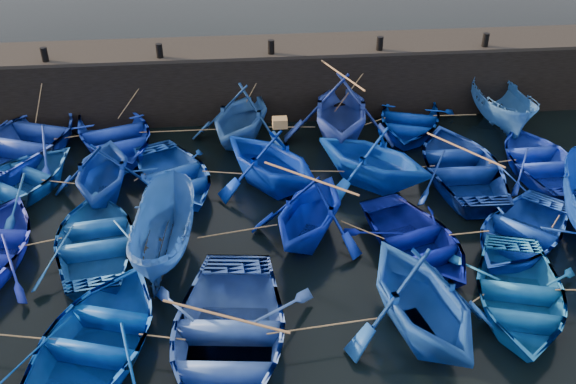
{
  "coord_description": "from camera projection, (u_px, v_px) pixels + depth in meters",
  "views": [
    {
      "loc": [
        -1.53,
        -12.73,
        10.88
      ],
      "look_at": [
        0.0,
        3.2,
        0.7
      ],
      "focal_mm": 40.0,
      "sensor_mm": 36.0,
      "label": 1
    }
  ],
  "objects": [
    {
      "name": "boat_3",
      "position": [
        341.0,
        109.0,
        22.61
      ],
      "size": [
        4.72,
        5.25,
        2.46
      ],
      "primitive_type": "imported",
      "rotation": [
        0.0,
        0.0,
        -0.16
      ],
      "color": "#213A93",
      "rests_on": "ground"
    },
    {
      "name": "boat_1",
      "position": [
        114.0,
        134.0,
        22.48
      ],
      "size": [
        5.26,
        6.13,
        1.07
      ],
      "primitive_type": "imported",
      "rotation": [
        0.0,
        0.0,
        0.35
      ],
      "color": "#112ECE",
      "rests_on": "ground"
    },
    {
      "name": "boat_17",
      "position": [
        416.0,
        240.0,
        17.39
      ],
      "size": [
        4.24,
        5.01,
        0.89
      ],
      "primitive_type": "imported",
      "rotation": [
        0.0,
        0.0,
        0.32
      ],
      "color": "#000A75",
      "rests_on": "ground"
    },
    {
      "name": "boat_18",
      "position": [
        520.0,
        232.0,
        17.69
      ],
      "size": [
        5.28,
        5.29,
        0.9
      ],
      "primitive_type": "imported",
      "rotation": [
        0.0,
        0.0,
        -0.78
      ],
      "color": "#0F38A1",
      "rests_on": "ground"
    },
    {
      "name": "bollard_0",
      "position": [
        44.0,
        54.0,
        22.53
      ],
      "size": [
        0.24,
        0.24,
        0.5
      ],
      "primitive_type": "cylinder",
      "color": "black",
      "rests_on": "quay_top"
    },
    {
      "name": "boat_7",
      "position": [
        102.0,
        170.0,
        19.48
      ],
      "size": [
        3.29,
        3.81,
        1.99
      ],
      "primitive_type": "imported",
      "rotation": [
        0.0,
        0.0,
        3.14
      ],
      "color": "navy",
      "rests_on": "ground"
    },
    {
      "name": "boat_15",
      "position": [
        163.0,
        232.0,
        17.09
      ],
      "size": [
        1.98,
        4.27,
        1.6
      ],
      "primitive_type": "imported",
      "rotation": [
        0.0,
        0.0,
        3.03
      ],
      "color": "#204E8E",
      "rests_on": "ground"
    },
    {
      "name": "loose_oars",
      "position": [
        347.0,
        165.0,
        18.31
      ],
      "size": [
        9.93,
        12.13,
        1.45
      ],
      "color": "#99724C",
      "rests_on": "ground"
    },
    {
      "name": "ground",
      "position": [
        300.0,
        280.0,
        16.65
      ],
      "size": [
        120.0,
        120.0,
        0.0
      ],
      "primitive_type": "plane",
      "color": "black",
      "rests_on": "ground"
    },
    {
      "name": "boat_8",
      "position": [
        174.0,
        175.0,
        20.26
      ],
      "size": [
        4.64,
        5.27,
        0.91
      ],
      "primitive_type": "imported",
      "rotation": [
        0.0,
        0.0,
        0.42
      ],
      "color": "#1041AE",
      "rests_on": "ground"
    },
    {
      "name": "boat_23",
      "position": [
        422.0,
        296.0,
        14.46
      ],
      "size": [
        4.56,
        5.01,
        2.26
      ],
      "primitive_type": "imported",
      "rotation": [
        0.0,
        0.0,
        0.22
      ],
      "color": "#1144A1",
      "rests_on": "ground"
    },
    {
      "name": "boat_14",
      "position": [
        96.0,
        238.0,
        17.41
      ],
      "size": [
        3.86,
        4.96,
        0.95
      ],
      "primitive_type": "imported",
      "rotation": [
        0.0,
        0.0,
        3.28
      ],
      "color": "#1654AB",
      "rests_on": "ground"
    },
    {
      "name": "boat_22",
      "position": [
        226.0,
        336.0,
        14.19
      ],
      "size": [
        4.53,
        5.91,
        1.14
      ],
      "primitive_type": "imported",
      "rotation": [
        0.0,
        0.0,
        -0.12
      ],
      "color": "blue",
      "rests_on": "ground"
    },
    {
      "name": "bollard_2",
      "position": [
        271.0,
        47.0,
        23.18
      ],
      "size": [
        0.24,
        0.24,
        0.5
      ],
      "primitive_type": "cylinder",
      "color": "black",
      "rests_on": "quay_top"
    },
    {
      "name": "quay_wall",
      "position": [
        270.0,
        79.0,
        24.8
      ],
      "size": [
        26.0,
        2.5,
        2.5
      ],
      "primitive_type": "cube",
      "color": "black",
      "rests_on": "ground"
    },
    {
      "name": "boat_10",
      "position": [
        373.0,
        156.0,
        20.07
      ],
      "size": [
        5.32,
        5.27,
        2.12
      ],
      "primitive_type": "imported",
      "rotation": [
        0.0,
        0.0,
        3.99
      ],
      "color": "#0539B7",
      "rests_on": "ground"
    },
    {
      "name": "boat_0",
      "position": [
        27.0,
        139.0,
        22.01
      ],
      "size": [
        5.9,
        6.86,
        1.2
      ],
      "primitive_type": "imported",
      "rotation": [
        0.0,
        0.0,
        2.78
      ],
      "color": "#17329B",
      "rests_on": "ground"
    },
    {
      "name": "boat_11",
      "position": [
        462.0,
        165.0,
        20.65
      ],
      "size": [
        3.79,
        5.23,
        1.07
      ],
      "primitive_type": "imported",
      "rotation": [
        0.0,
        0.0,
        3.12
      ],
      "color": "navy",
      "rests_on": "ground"
    },
    {
      "name": "mooring_ropes",
      "position": [
        286.0,
        161.0,
        20.17
      ],
      "size": [
        17.3,
        11.94,
        2.1
      ],
      "color": "tan",
      "rests_on": "ground"
    },
    {
      "name": "boat_24",
      "position": [
        519.0,
        295.0,
        15.49
      ],
      "size": [
        4.37,
        5.24,
        0.94
      ],
      "primitive_type": "imported",
      "rotation": [
        0.0,
        0.0,
        -0.28
      ],
      "color": "blue",
      "rests_on": "ground"
    },
    {
      "name": "boat_12",
      "position": [
        542.0,
        161.0,
        21.01
      ],
      "size": [
        3.36,
        4.63,
        0.94
      ],
      "primitive_type": "imported",
      "rotation": [
        0.0,
        0.0,
        3.17
      ],
      "color": "#1430C8",
      "rests_on": "ground"
    },
    {
      "name": "wooden_crate",
      "position": [
        280.0,
        123.0,
        19.32
      ],
      "size": [
        0.44,
        0.36,
        0.29
      ],
      "primitive_type": "cube",
      "color": "olive",
      "rests_on": "boat_9"
    },
    {
      "name": "boat_21",
      "position": [
        98.0,
        338.0,
        14.21
      ],
      "size": [
        4.82,
        5.74,
        1.02
      ],
      "primitive_type": "imported",
      "rotation": [
        0.0,
        0.0,
        2.84
      ],
      "color": "#033B9F",
      "rests_on": "ground"
    },
    {
      "name": "boat_4",
      "position": [
        409.0,
        119.0,
        23.64
      ],
      "size": [
        4.64,
        5.43,
        0.95
      ],
      "primitive_type": "imported",
      "rotation": [
        0.0,
        0.0,
        -0.34
      ],
      "color": "#00258B",
      "rests_on": "ground"
    },
    {
      "name": "boat_6",
      "position": [
        12.0,
        183.0,
        19.78
      ],
      "size": [
        5.64,
        5.94,
        1.0
      ],
      "primitive_type": "imported",
      "rotation": [
        0.0,
        0.0,
        2.51
      ],
      "color": "#14509D",
      "rests_on": "ground"
    },
    {
      "name": "boat_2",
      "position": [
        241.0,
        115.0,
        22.54
      ],
      "size": [
        4.73,
        5.06,
        2.14
      ],
      "primitive_type": "imported",
      "rotation": [
        0.0,
        0.0,
        -0.36
      ],
      "color": "#24559F",
      "rests_on": "ground"
    },
    {
      "name": "quay_top",
      "position": [
        270.0,
        47.0,
        24.1
      ],
      "size": [
        26.0,
        2.5,
        0.12
      ],
      "primitive_type": "cube",
      "color": "black",
      "rests_on": "quay_wall"
    },
    {
      "name": "boat_9",
      "position": [
        271.0,
        158.0,
        19.94
      ],
      "size": [
        5.26,
        5.35,
        2.14
      ],
      "primitive_type": "imported",
      "rotation": [
        0.0,
        0.0,
        3.81
      ],
      "color": "#0023A0",
      "rests_on": "ground"
    },
    {
      "name": "bollard_3",
      "position": [
        380.0,
        43.0,
        23.5
      ],
      "size": [
        0.24,
        0.24,
        0.5
      ],
      "primitive_type": "cylinder",
      "color": "black",
      "rests_on": "quay_top"
    },
    {
      "name": "bollard_1",
      "position": [
        159.0,
        51.0,
        22.85
      ],
      "size": [
        0.24,
        0.24,
        0.5
      ],
      "primitive_type": "cylinder",
      "color": "black",
      "rests_on": "quay_top"
    },
    {
      "name": "bollard_4",
      "position": [
        486.0,
        40.0,
        23.82
      ],
      "size": [
        0.24,
        0.24,
        0.5
      ],
      "primitive_type": "cylinder",
      "color": "black",
      "rests_on": "quay_top"
    },
    {
      "name": "boat_16",
      "position": [
        309.0,
        210.0,
        17.65
      ],
      "size": [
        4.61,
        4.84,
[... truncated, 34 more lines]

